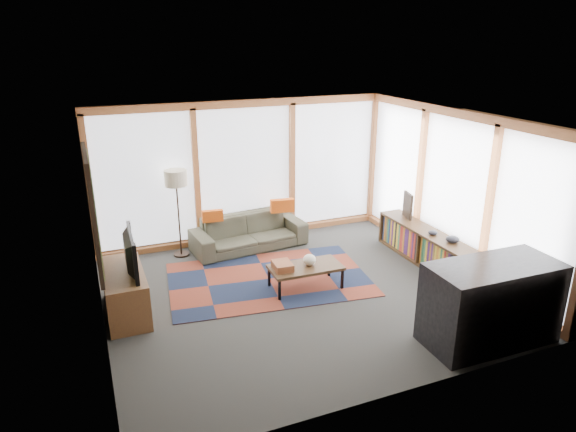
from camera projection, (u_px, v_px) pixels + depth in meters
name	position (u px, v px, depth m)	size (l,w,h in m)	color
ground	(298.00, 293.00, 7.70)	(5.50, 5.50, 0.00)	#2E2F2C
room_envelope	(314.00, 182.00, 7.85)	(5.52, 5.02, 2.62)	#473E36
rug	(269.00, 279.00, 8.13)	(3.10, 1.99, 0.01)	maroon
sofa	(249.00, 232.00, 9.26)	(2.04, 0.80, 0.60)	#353528
pillow_left	(213.00, 216.00, 8.90)	(0.36, 0.11, 0.20)	#CD5013
pillow_right	(282.00, 206.00, 9.38)	(0.43, 0.13, 0.24)	#CD5013
floor_lamp	(178.00, 214.00, 8.78)	(0.39, 0.39, 1.54)	#302219
coffee_table	(305.00, 277.00, 7.81)	(1.09, 0.55, 0.36)	#321C11
book_stack	(283.00, 266.00, 7.63)	(0.26, 0.33, 0.11)	brown
vase	(310.00, 260.00, 7.76)	(0.20, 0.20, 0.17)	silver
bookshelf	(427.00, 247.00, 8.62)	(0.42, 2.32, 0.58)	#321C11
bowl_a	(453.00, 239.00, 8.05)	(0.21, 0.21, 0.11)	black
bowl_b	(433.00, 233.00, 8.36)	(0.15, 0.15, 0.08)	black
shelf_picture	(408.00, 205.00, 9.10)	(0.04, 0.35, 0.45)	black
tv_console	(125.00, 292.00, 7.06)	(0.53, 1.28, 0.64)	brown
television	(125.00, 253.00, 6.83)	(0.98, 0.13, 0.56)	black
bar_counter	(491.00, 303.00, 6.36)	(1.65, 0.77, 1.05)	black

